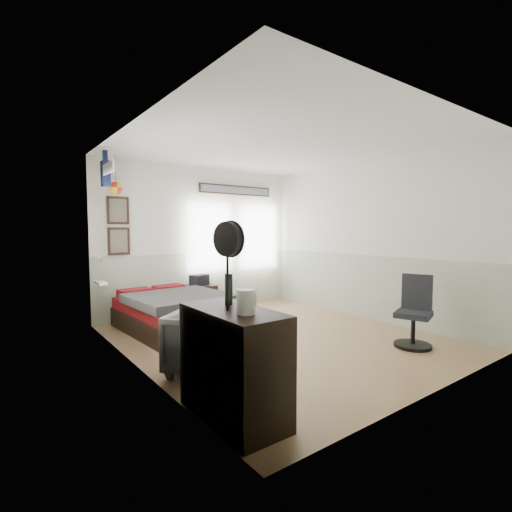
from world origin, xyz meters
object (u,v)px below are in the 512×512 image
(nightstand, at_px, (200,300))
(armchair, at_px, (206,341))
(bed, at_px, (174,312))
(task_chair, at_px, (414,317))
(dresser, at_px, (233,364))

(nightstand, bearing_deg, armchair, -113.04)
(armchair, bearing_deg, bed, 37.86)
(bed, relative_size, task_chair, 2.01)
(bed, xyz_separation_m, armchair, (-0.40, -1.76, 0.06))
(task_chair, bearing_deg, armchair, 142.90)
(bed, distance_m, dresser, 2.84)
(bed, xyz_separation_m, nightstand, (0.83, 0.73, -0.01))
(dresser, relative_size, armchair, 1.35)
(armchair, distance_m, nightstand, 2.78)
(dresser, height_order, task_chair, task_chair)
(armchair, relative_size, nightstand, 1.38)
(bed, height_order, armchair, armchair)
(dresser, xyz_separation_m, nightstand, (1.52, 3.47, -0.18))
(dresser, distance_m, task_chair, 2.94)
(dresser, xyz_separation_m, task_chair, (2.93, 0.14, -0.07))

